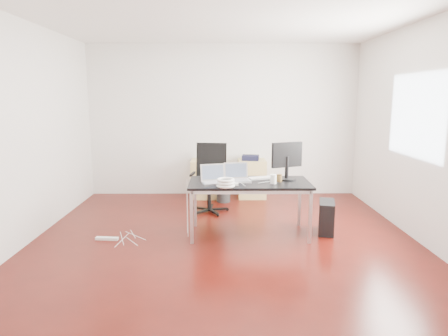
{
  "coord_description": "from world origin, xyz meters",
  "views": [
    {
      "loc": [
        -0.05,
        -5.01,
        1.85
      ],
      "look_at": [
        0.0,
        0.55,
        0.85
      ],
      "focal_mm": 32.0,
      "sensor_mm": 36.0,
      "label": 1
    }
  ],
  "objects_px": {
    "filing_cabinet_right": "(252,179)",
    "office_chair": "(210,174)",
    "pc_tower": "(326,217)",
    "desk": "(249,186)",
    "filing_cabinet_left": "(205,179)"
  },
  "relations": [
    {
      "from": "filing_cabinet_left",
      "to": "office_chair",
      "type": "bearing_deg",
      "value": -82.6
    },
    {
      "from": "filing_cabinet_left",
      "to": "desk",
      "type": "bearing_deg",
      "value": -71.83
    },
    {
      "from": "office_chair",
      "to": "filing_cabinet_right",
      "type": "relative_size",
      "value": 1.54
    },
    {
      "from": "desk",
      "to": "pc_tower",
      "type": "xyz_separation_m",
      "value": [
        1.07,
        0.05,
        -0.46
      ]
    },
    {
      "from": "filing_cabinet_left",
      "to": "pc_tower",
      "type": "xyz_separation_m",
      "value": [
        1.74,
        -1.99,
        -0.13
      ]
    },
    {
      "from": "filing_cabinet_left",
      "to": "filing_cabinet_right",
      "type": "distance_m",
      "value": 0.87
    },
    {
      "from": "filing_cabinet_left",
      "to": "pc_tower",
      "type": "bearing_deg",
      "value": -48.88
    },
    {
      "from": "office_chair",
      "to": "pc_tower",
      "type": "bearing_deg",
      "value": -26.3
    },
    {
      "from": "desk",
      "to": "pc_tower",
      "type": "height_order",
      "value": "desk"
    },
    {
      "from": "pc_tower",
      "to": "filing_cabinet_right",
      "type": "bearing_deg",
      "value": 127.39
    },
    {
      "from": "office_chair",
      "to": "pc_tower",
      "type": "height_order",
      "value": "office_chair"
    },
    {
      "from": "office_chair",
      "to": "filing_cabinet_left",
      "type": "distance_m",
      "value": 0.93
    },
    {
      "from": "filing_cabinet_left",
      "to": "filing_cabinet_right",
      "type": "xyz_separation_m",
      "value": [
        0.87,
        0.0,
        0.0
      ]
    },
    {
      "from": "filing_cabinet_right",
      "to": "office_chair",
      "type": "bearing_deg",
      "value": -130.28
    },
    {
      "from": "filing_cabinet_right",
      "to": "filing_cabinet_left",
      "type": "bearing_deg",
      "value": 180.0
    }
  ]
}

